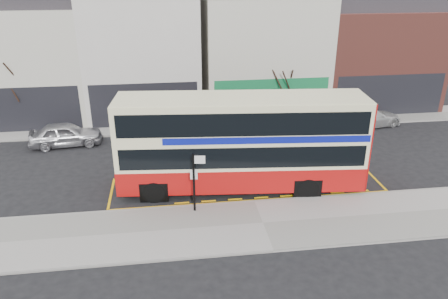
{
  "coord_description": "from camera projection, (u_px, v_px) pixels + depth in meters",
  "views": [
    {
      "loc": [
        -3.92,
        -18.42,
        10.84
      ],
      "look_at": [
        -1.17,
        2.0,
        1.92
      ],
      "focal_mm": 35.0,
      "sensor_mm": 36.0,
      "label": 1
    }
  ],
  "objects": [
    {
      "name": "far_pavement",
      "position": [
        223.0,
        123.0,
        31.51
      ],
      "size": [
        50.0,
        3.0,
        0.15
      ],
      "primitive_type": "cube",
      "color": "#9A9692",
      "rests_on": "ground"
    },
    {
      "name": "pavement",
      "position": [
        263.0,
        224.0,
        19.41
      ],
      "size": [
        40.0,
        4.0,
        0.15
      ],
      "primitive_type": "cube",
      "color": "#9A9692",
      "rests_on": "ground"
    },
    {
      "name": "car_silver",
      "position": [
        66.0,
        134.0,
        27.6
      ],
      "size": [
        4.56,
        2.22,
        1.5
      ],
      "primitive_type": "imported",
      "rotation": [
        0.0,
        0.0,
        1.67
      ],
      "color": "silver",
      "rests_on": "ground"
    },
    {
      "name": "terrace_left",
      "position": [
        143.0,
        42.0,
        32.38
      ],
      "size": [
        8.0,
        8.01,
        11.8
      ],
      "color": "silver",
      "rests_on": "ground"
    },
    {
      "name": "street_tree_left",
      "position": [
        14.0,
        69.0,
        28.87
      ],
      "size": [
        2.91,
        2.91,
        6.27
      ],
      "color": "black",
      "rests_on": "ground"
    },
    {
      "name": "terrace_right",
      "position": [
        371.0,
        46.0,
        34.88
      ],
      "size": [
        9.0,
        8.01,
        10.3
      ],
      "color": "brown",
      "rests_on": "ground"
    },
    {
      "name": "terrace_green_shop",
      "position": [
        261.0,
        42.0,
        33.58
      ],
      "size": [
        9.0,
        8.01,
        11.3
      ],
      "color": "beige",
      "rests_on": "ground"
    },
    {
      "name": "road_markings",
      "position": [
        247.0,
        185.0,
        22.99
      ],
      "size": [
        14.0,
        3.4,
        0.01
      ],
      "primitive_type": null,
      "color": "yellow",
      "rests_on": "ground"
    },
    {
      "name": "car_white",
      "position": [
        370.0,
        117.0,
        30.89
      ],
      "size": [
        4.88,
        2.78,
        1.33
      ],
      "primitive_type": "imported",
      "rotation": [
        0.0,
        0.0,
        1.78
      ],
      "color": "#BEBEBE",
      "rests_on": "ground"
    },
    {
      "name": "street_tree_right",
      "position": [
        282.0,
        75.0,
        30.95
      ],
      "size": [
        2.3,
        2.3,
        4.96
      ],
      "color": "black",
      "rests_on": "ground"
    },
    {
      "name": "ground",
      "position": [
        253.0,
        200.0,
        21.54
      ],
      "size": [
        120.0,
        120.0,
        0.0
      ],
      "primitive_type": "plane",
      "color": "black",
      "rests_on": "ground"
    },
    {
      "name": "terrace_far_left",
      "position": [
        32.0,
        51.0,
        31.59
      ],
      "size": [
        8.0,
        8.01,
        10.8
      ],
      "color": "beige",
      "rests_on": "ground"
    },
    {
      "name": "kerb",
      "position": [
        254.0,
        202.0,
        21.16
      ],
      "size": [
        40.0,
        0.15,
        0.15
      ],
      "primitive_type": "cube",
      "color": "gray",
      "rests_on": "ground"
    },
    {
      "name": "double_decker_bus",
      "position": [
        242.0,
        142.0,
        21.69
      ],
      "size": [
        12.38,
        3.87,
        4.87
      ],
      "rotation": [
        0.0,
        0.0,
        -0.09
      ],
      "color": "#F1EBB7",
      "rests_on": "ground"
    },
    {
      "name": "car_grey",
      "position": [
        255.0,
        122.0,
        29.99
      ],
      "size": [
        4.02,
        1.5,
        1.31
      ],
      "primitive_type": "imported",
      "rotation": [
        0.0,
        0.0,
        1.54
      ],
      "color": "#474A4F",
      "rests_on": "ground"
    },
    {
      "name": "bus_stop_post",
      "position": [
        195.0,
        177.0,
        19.67
      ],
      "size": [
        0.71,
        0.19,
        2.89
      ],
      "rotation": [
        0.0,
        0.0,
        -0.13
      ],
      "color": "black",
      "rests_on": "pavement"
    }
  ]
}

